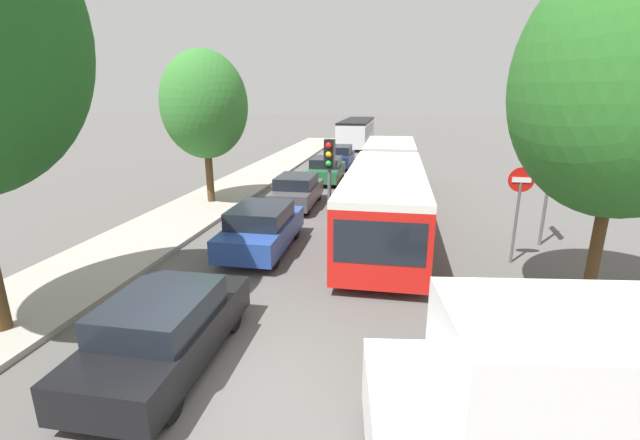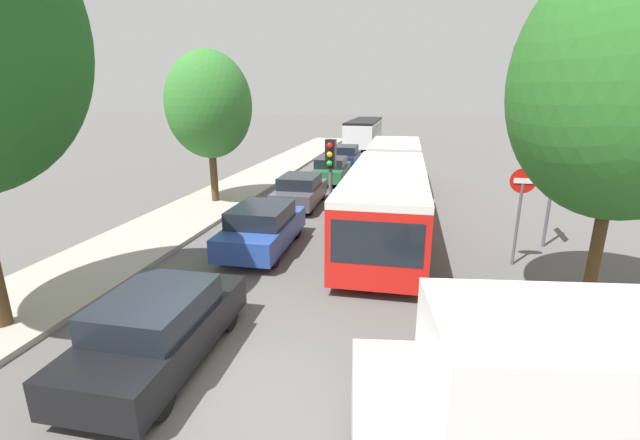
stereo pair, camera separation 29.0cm
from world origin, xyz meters
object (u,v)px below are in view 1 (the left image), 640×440
Objects in this scene: tree_left_mid at (204,105)px; tree_right_near at (622,91)px; city_bus_rear at (357,131)px; queued_car_green at (326,170)px; queued_car_blue at (262,228)px; direction_sign_post at (551,168)px; traffic_light at (329,168)px; queued_car_graphite at (297,191)px; articulated_bus at (387,180)px; white_van at (590,394)px; queued_car_black at (165,330)px; no_entry_sign at (519,201)px; queued_car_navy at (338,156)px.

tree_left_mid is 0.87× the size of tree_right_near.
city_bus_rear is 2.82× the size of queued_car_green.
direction_sign_post is (8.78, 2.14, 1.82)m from queued_car_blue.
traffic_light is 0.52× the size of tree_left_mid.
queued_car_graphite is at bearing 179.57° from city_bus_rear.
queued_car_graphite is at bearing -96.49° from articulated_bus.
queued_car_black is at bearing -18.60° from white_van.
direction_sign_post reaches higher than queued_car_graphite.
tree_left_mid is (-4.21, -5.94, 3.60)m from queued_car_green.
queued_car_blue reaches higher than queued_car_black.
direction_sign_post is at bearing -13.62° from tree_left_mid.
tree_right_near reaches higher than no_entry_sign.
direction_sign_post is at bearing 144.31° from no_entry_sign.
direction_sign_post is (8.66, -9.06, 1.85)m from queued_car_green.
queued_car_blue is (0.03, -29.39, -0.66)m from city_bus_rear.
articulated_bus is 1.44× the size of city_bus_rear.
queued_car_graphite is at bearing 177.66° from queued_car_navy.
city_bus_rear is at bearing 104.43° from tree_right_near.
white_van is at bearing -138.55° from queued_car_blue.
articulated_bus is at bearing -141.82° from no_entry_sign.
tree_right_near is (8.11, -13.94, 4.11)m from queued_car_green.
white_van is at bearing 12.41° from articulated_bus.
no_entry_sign is at bearing -155.72° from queued_car_navy.
queued_car_green is 1.11× the size of direction_sign_post.
queued_car_black is at bearing 179.49° from queued_car_navy.
direction_sign_post is (5.10, -3.03, 1.16)m from articulated_bus.
queued_car_green is at bearing -42.92° from direction_sign_post.
city_bus_rear is 2.68× the size of queued_car_blue.
tree_left_mid is at bearing -91.32° from articulated_bus.
queued_car_navy is (-0.03, 5.01, 0.04)m from queued_car_green.
city_bus_rear is 3.31× the size of traffic_light.
articulated_bus is 8.30m from tree_left_mid.
queued_car_black is at bearing -10.74° from traffic_light.
tree_right_near reaches higher than queued_car_navy.
no_entry_sign reaches higher than queued_car_green.
queued_car_green is at bearing -150.10° from articulated_bus.
tree_left_mid is at bearing -57.50° from white_van.
queued_car_graphite is 0.95× the size of queued_car_navy.
articulated_bus is 4.55m from traffic_light.
no_entry_sign is (0.93, 7.58, 0.64)m from white_van.
articulated_bus is 2.47× the size of tree_left_mid.
queued_car_navy is at bearing -2.34° from queued_car_graphite.
tree_left_mid is at bearing -121.21° from traffic_light.
tree_right_near is at bearing -165.56° from city_bus_rear.
white_van is (6.77, -12.82, 0.54)m from queued_car_graphite.
queued_car_green is (0.12, 11.20, -0.04)m from queued_car_blue.
queued_car_blue is at bearing 0.85° from queued_car_black.
articulated_bus reaches higher than queued_car_black.
traffic_light reaches higher than no_entry_sign.
traffic_light is (2.16, -4.46, 1.80)m from queued_car_graphite.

